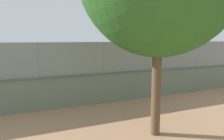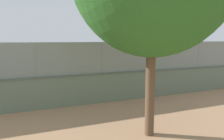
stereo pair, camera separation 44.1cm
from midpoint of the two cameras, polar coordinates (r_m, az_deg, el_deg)
The scene contains 7 objects.
ground_plane at distance 23.64m, azimuth -8.06°, elevation -0.38°, with size 260.00×260.00×0.00m, color tan.
perimeter_wall at distance 11.95m, azimuth -1.63°, elevation -4.60°, with size 27.12×1.25×1.61m.
fence_panel_on_wall at distance 11.70m, azimuth -1.66°, elevation 3.20°, with size 26.64×0.98×1.67m.
player_at_service_line at distance 15.85m, azimuth -21.18°, elevation -1.71°, with size 0.75×1.15×1.52m.
player_near_wall_returning at distance 17.14m, azimuth 15.14°, elevation -0.89°, with size 0.96×0.86×1.46m.
player_crossing_court at distance 19.57m, azimuth 8.13°, elevation 0.53°, with size 0.70×0.85×1.54m.
courtside_bench at distance 12.42m, azimuth -17.38°, elevation -6.13°, with size 1.61×0.43×0.87m.
Camera 2 is at (4.75, 22.94, 3.42)m, focal length 35.22 mm.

